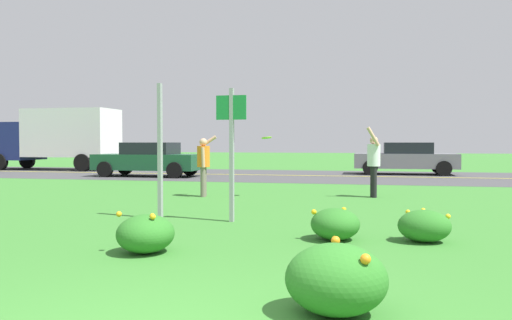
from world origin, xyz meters
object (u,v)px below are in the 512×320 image
Objects in this scene: sign_post_by_roadside at (232,141)px; box_truck_navy at (57,136)px; person_thrower_orange_shirt at (204,162)px; car_gray_center_left at (406,158)px; sign_post_near_path at (160,151)px; person_catcher_white_shirt at (374,161)px; car_dark_green_center_right at (149,159)px; frisbee_lime at (267,138)px.

box_truck_navy reaches higher than sign_post_by_roadside.
sign_post_by_roadside is 0.36× the size of box_truck_navy.
car_gray_center_left is at bearing 62.06° from person_thrower_orange_shirt.
person_thrower_orange_shirt is (-0.48, 3.96, -0.35)m from sign_post_near_path.
person_thrower_orange_shirt is 4.51m from person_catcher_white_shirt.
car_gray_center_left is (5.89, 11.10, -0.19)m from person_thrower_orange_shirt.
sign_post_by_roadside is at bearing -58.86° from car_dark_green_center_right.
box_truck_navy reaches higher than sign_post_near_path.
frisbee_lime is at bearing 74.15° from sign_post_near_path.
person_catcher_white_shirt is (2.53, 4.84, -0.51)m from sign_post_by_roadside.
car_gray_center_left is 1.00× the size of car_dark_green_center_right.
person_catcher_white_shirt is at bearing -98.04° from car_gray_center_left.
person_catcher_white_shirt is at bearing 11.89° from frisbee_lime.
sign_post_by_roadside is 1.48× the size of person_thrower_orange_shirt.
frisbee_lime is 0.06× the size of car_dark_green_center_right.
person_thrower_orange_shirt is at bearing -171.82° from frisbee_lime.
person_catcher_white_shirt is at bearing 50.40° from sign_post_near_path.
frisbee_lime is at bearing -111.22° from car_gray_center_left.
sign_post_by_roadside is 13.19m from car_dark_green_center_right.
frisbee_lime is at bearing 8.18° from person_thrower_orange_shirt.
car_dark_green_center_right is (-10.80, -3.85, 0.00)m from car_gray_center_left.
box_truck_navy reaches higher than car_gray_center_left.
sign_post_near_path is 0.57× the size of car_dark_green_center_right.
frisbee_lime is (-2.76, -0.58, 0.60)m from person_catcher_white_shirt.
box_truck_navy is (-13.85, 15.12, 0.33)m from sign_post_by_roadside.
sign_post_by_roadside is at bearing -104.77° from car_gray_center_left.
sign_post_by_roadside is 4.27m from frisbee_lime.
sign_post_by_roadside is 5.49m from person_catcher_white_shirt.
car_dark_green_center_right is (-4.91, 7.25, -0.19)m from person_thrower_orange_shirt.
car_gray_center_left and car_dark_green_center_right have the same top height.
sign_post_by_roadside is 15.65m from car_gray_center_left.
sign_post_near_path is at bearing 177.62° from sign_post_by_roadside.
person_catcher_white_shirt is 0.41× the size of car_dark_green_center_right.
frisbee_lime is 17.42m from box_truck_navy.
person_thrower_orange_shirt reaches higher than frisbee_lime.
sign_post_by_roadside is at bearing -86.92° from frisbee_lime.
sign_post_by_roadside is at bearing -64.71° from person_thrower_orange_shirt.
sign_post_near_path is at bearing -109.76° from car_gray_center_left.
sign_post_near_path is 1.38× the size of person_catcher_white_shirt.
sign_post_near_path is 0.38× the size of box_truck_navy.
sign_post_near_path is 6.22m from person_catcher_white_shirt.
sign_post_near_path reaches higher than car_dark_green_center_right.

